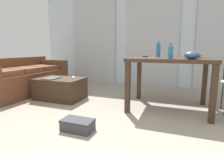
# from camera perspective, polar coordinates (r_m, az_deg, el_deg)

# --- Properties ---
(ground_plane) EXTENTS (7.89, 7.89, 0.00)m
(ground_plane) POSITION_cam_1_polar(r_m,az_deg,el_deg) (2.69, 6.34, -10.99)
(ground_plane) COLOR gray
(wall_back) EXTENTS (6.17, 0.10, 2.68)m
(wall_back) POSITION_cam_1_polar(r_m,az_deg,el_deg) (4.56, 13.17, 14.14)
(wall_back) COLOR silver
(wall_back) RESTS_ON ground
(curtains) EXTENTS (4.39, 0.03, 2.43)m
(curtains) POSITION_cam_1_polar(r_m,az_deg,el_deg) (4.47, 12.96, 12.63)
(curtains) COLOR #B2B7BC
(curtains) RESTS_ON ground
(couch) EXTENTS (0.97, 1.90, 0.74)m
(couch) POSITION_cam_1_polar(r_m,az_deg,el_deg) (4.10, -27.31, -0.50)
(couch) COLOR brown
(couch) RESTS_ON ground
(coffee_table) EXTENTS (0.85, 0.57, 0.39)m
(coffee_table) POSITION_cam_1_polar(r_m,az_deg,el_deg) (3.41, -16.47, -3.61)
(coffee_table) COLOR #382619
(coffee_table) RESTS_ON ground
(craft_table) EXTENTS (1.19, 0.90, 0.79)m
(craft_table) POSITION_cam_1_polar(r_m,az_deg,el_deg) (2.80, 18.23, 3.74)
(craft_table) COLOR #382619
(craft_table) RESTS_ON ground
(bottle_near) EXTENTS (0.07, 0.07, 0.26)m
(bottle_near) POSITION_cam_1_polar(r_m,az_deg,el_deg) (3.03, 14.81, 8.47)
(bottle_near) COLOR teal
(bottle_near) RESTS_ON craft_table
(bottle_far) EXTENTS (0.06, 0.06, 0.21)m
(bottle_far) POSITION_cam_1_polar(r_m,az_deg,el_deg) (2.50, 18.49, 7.64)
(bottle_far) COLOR teal
(bottle_far) RESTS_ON craft_table
(bowl) EXTENTS (0.19, 0.19, 0.10)m
(bowl) POSITION_cam_1_polar(r_m,az_deg,el_deg) (2.48, 24.51, 6.49)
(bowl) COLOR #2D4C7A
(bowl) RESTS_ON craft_table
(book_stack) EXTENTS (0.26, 0.29, 0.04)m
(book_stack) POSITION_cam_1_polar(r_m,az_deg,el_deg) (3.00, 24.92, 6.18)
(book_stack) COLOR red
(book_stack) RESTS_ON craft_table
(tv_remote_on_table) EXTENTS (0.12, 0.15, 0.02)m
(tv_remote_on_table) POSITION_cam_1_polar(r_m,az_deg,el_deg) (2.97, 10.65, 6.61)
(tv_remote_on_table) COLOR #232326
(tv_remote_on_table) RESTS_ON craft_table
(scissors) EXTENTS (0.11, 0.10, 0.00)m
(scissors) POSITION_cam_1_polar(r_m,az_deg,el_deg) (2.57, 9.93, 6.12)
(scissors) COLOR #9EA0A5
(scissors) RESTS_ON craft_table
(tv_remote_primary) EXTENTS (0.12, 0.15, 0.02)m
(tv_remote_primary) POSITION_cam_1_polar(r_m,az_deg,el_deg) (3.31, -12.45, -0.16)
(tv_remote_primary) COLOR #B7B7B2
(tv_remote_primary) RESTS_ON coffee_table
(magazine) EXTENTS (0.22, 0.30, 0.02)m
(magazine) POSITION_cam_1_polar(r_m,az_deg,el_deg) (3.35, -19.10, -0.41)
(magazine) COLOR #4C4C51
(magazine) RESTS_ON coffee_table
(shoebox) EXTENTS (0.37, 0.21, 0.13)m
(shoebox) POSITION_cam_1_polar(r_m,az_deg,el_deg) (2.11, -11.09, -15.03)
(shoebox) COLOR #38383D
(shoebox) RESTS_ON ground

